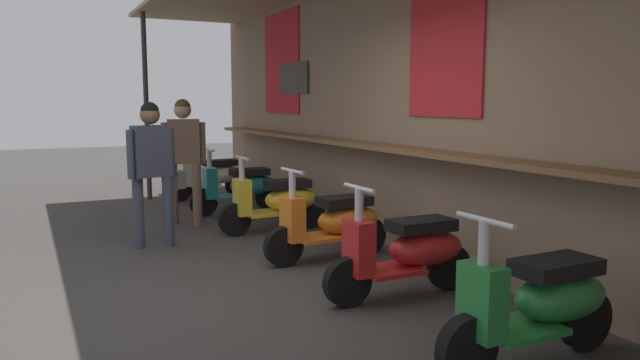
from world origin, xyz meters
name	(u,v)px	position (x,y,z in m)	size (l,w,h in m)	color
ground_plane	(259,291)	(0.00, 0.00, 0.00)	(36.10, 36.10, 0.00)	#383533
market_stall_facade	(441,81)	(0.00, 1.89, 1.83)	(12.89, 2.16, 3.33)	#7F6651
scooter_cream	(213,176)	(-5.01, 1.08, 0.39)	(0.48, 1.40, 0.97)	beige
scooter_teal	(242,187)	(-3.54, 1.08, 0.39)	(0.46, 1.40, 0.97)	#197075
scooter_yellow	(279,201)	(-2.14, 1.08, 0.39)	(0.46, 1.40, 0.97)	gold
scooter_orange	(334,222)	(-0.65, 1.08, 0.39)	(0.46, 1.40, 0.97)	orange
scooter_red	(409,251)	(0.68, 1.08, 0.39)	(0.46, 1.40, 0.97)	red
scooter_green	(541,302)	(2.09, 1.08, 0.39)	(0.46, 1.40, 0.97)	#237533
shopper_with_handbag	(153,160)	(-2.02, -0.47, 0.98)	(0.39, 0.65, 1.62)	#383D4C
shopper_browsing	(184,148)	(-3.08, 0.13, 1.02)	(0.35, 0.56, 1.66)	brown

